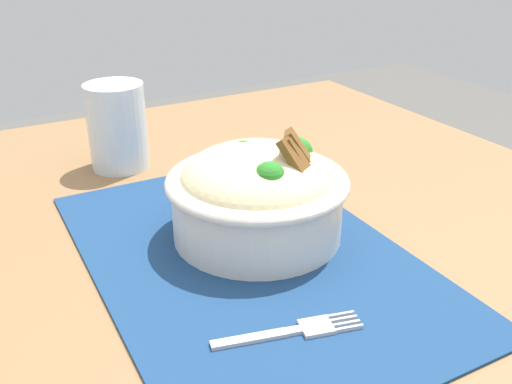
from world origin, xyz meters
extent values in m
cube|color=olive|center=(0.00, 0.00, 0.73)|extent=(1.06, 0.89, 0.04)
cylinder|color=brown|center=(-0.47, 0.39, 0.36)|extent=(0.04, 0.04, 0.72)
cube|color=navy|center=(-0.01, -0.03, 0.75)|extent=(0.45, 0.30, 0.00)
cylinder|color=silver|center=(-0.04, 0.00, 0.79)|extent=(0.17, 0.17, 0.07)
torus|color=silver|center=(-0.04, 0.00, 0.82)|extent=(0.19, 0.19, 0.01)
ellipsoid|color=beige|center=(-0.04, 0.00, 0.82)|extent=(0.22, 0.22, 0.07)
sphere|color=#287823|center=(0.00, -0.01, 0.84)|extent=(0.03, 0.03, 0.03)
sphere|color=#287823|center=(-0.07, 0.00, 0.84)|extent=(0.03, 0.03, 0.03)
sphere|color=#287823|center=(-0.04, 0.05, 0.84)|extent=(0.03, 0.03, 0.03)
cylinder|color=orange|center=(-0.03, 0.02, 0.83)|extent=(0.04, 0.01, 0.01)
cylinder|color=orange|center=(-0.04, 0.04, 0.83)|extent=(0.04, 0.02, 0.01)
cylinder|color=orange|center=(-0.03, -0.03, 0.83)|extent=(0.02, 0.03, 0.01)
cube|color=brown|center=(0.00, 0.02, 0.85)|extent=(0.04, 0.04, 0.05)
cube|color=brown|center=(-0.01, 0.03, 0.85)|extent=(0.04, 0.04, 0.05)
cube|color=brown|center=(-0.01, 0.04, 0.85)|extent=(0.04, 0.04, 0.05)
cube|color=#BABABA|center=(0.10, -0.09, 0.76)|extent=(0.02, 0.06, 0.00)
cube|color=#BABABA|center=(0.11, -0.05, 0.76)|extent=(0.01, 0.01, 0.00)
cube|color=#BABABA|center=(0.12, -0.03, 0.76)|extent=(0.03, 0.03, 0.00)
cube|color=#BABABA|center=(0.13, -0.01, 0.76)|extent=(0.01, 0.02, 0.00)
cube|color=#BABABA|center=(0.13, -0.01, 0.76)|extent=(0.01, 0.02, 0.00)
cube|color=#BABABA|center=(0.12, -0.01, 0.76)|extent=(0.01, 0.02, 0.00)
cube|color=#BABABA|center=(0.12, -0.01, 0.76)|extent=(0.01, 0.02, 0.00)
cylinder|color=silver|center=(-0.30, -0.07, 0.81)|extent=(0.08, 0.08, 0.11)
cylinder|color=silver|center=(-0.30, -0.07, 0.78)|extent=(0.07, 0.07, 0.04)
camera|label=1|loc=(0.42, -0.26, 1.06)|focal=40.52mm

